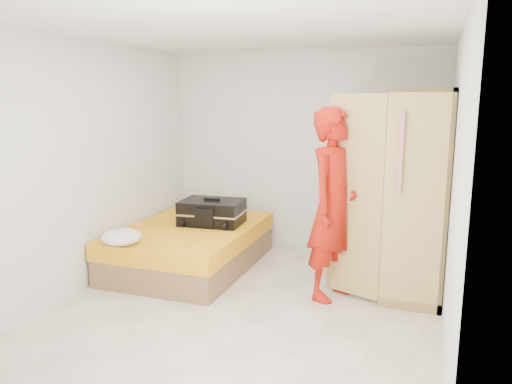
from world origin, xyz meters
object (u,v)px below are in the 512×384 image
(person, at_px, (334,205))
(round_cushion, at_px, (121,237))
(bed, at_px, (191,246))
(suitcase, at_px, (212,212))
(wardrobe, at_px, (413,198))

(person, xyz_separation_m, round_cushion, (-2.11, -0.58, -0.38))
(bed, height_order, suitcase, suitcase)
(suitcase, height_order, round_cushion, suitcase)
(suitcase, bearing_deg, bed, -139.25)
(bed, relative_size, suitcase, 2.57)
(person, bearing_deg, suitcase, 90.83)
(wardrobe, distance_m, round_cushion, 3.05)
(wardrobe, distance_m, person, 0.85)
(suitcase, bearing_deg, person, -22.89)
(bed, height_order, person, person)
(person, height_order, suitcase, person)
(bed, relative_size, round_cushion, 4.85)
(suitcase, xyz_separation_m, round_cushion, (-0.53, -1.10, -0.06))
(wardrobe, bearing_deg, person, -149.29)
(round_cushion, bearing_deg, suitcase, 64.11)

